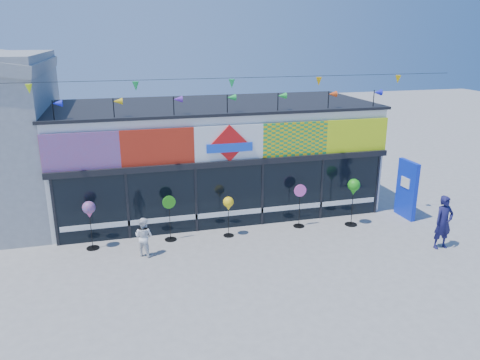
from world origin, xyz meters
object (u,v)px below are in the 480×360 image
object	(u,v)px
spinner_2	(228,205)
spinner_4	(354,188)
child	(144,237)
spinner_1	(170,217)
blue_sign	(407,189)
spinner_0	(89,211)
spinner_3	(300,205)
adult_man	(444,222)

from	to	relation	value
spinner_2	spinner_4	distance (m)	4.54
spinner_2	child	distance (m)	3.02
spinner_2	spinner_1	bearing A→B (deg)	174.81
spinner_4	child	xyz separation A→B (m)	(-7.42, -0.55, -0.77)
blue_sign	spinner_2	distance (m)	6.87
spinner_1	blue_sign	bearing A→B (deg)	-1.05
spinner_0	spinner_3	world-z (taller)	spinner_0
spinner_1	child	bearing A→B (deg)	-134.63
spinner_1	spinner_4	bearing A→B (deg)	-3.36
spinner_0	spinner_1	distance (m)	2.56
spinner_3	spinner_4	world-z (taller)	spinner_4
child	spinner_0	bearing A→B (deg)	6.65
spinner_1	spinner_2	xyz separation A→B (m)	(1.97, -0.18, 0.31)
child	spinner_2	bearing A→B (deg)	-128.93
spinner_3	child	distance (m)	5.61
spinner_2	adult_man	xyz separation A→B (m)	(6.43, -2.68, -0.25)
spinner_3	adult_man	bearing A→B (deg)	-36.86
blue_sign	spinner_4	distance (m)	2.36
blue_sign	spinner_3	bearing A→B (deg)	176.73
spinner_0	child	xyz separation A→B (m)	(1.60, -0.91, -0.67)
spinner_3	child	world-z (taller)	spinner_3
blue_sign	adult_man	size ratio (longest dim) A/B	1.24
spinner_2	spinner_3	size ratio (longest dim) A/B	0.90
blue_sign	adult_man	xyz separation A→B (m)	(-0.44, -2.70, -0.22)
blue_sign	spinner_3	distance (m)	4.23
blue_sign	spinner_0	distance (m)	11.35
spinner_4	spinner_2	bearing A→B (deg)	177.44
spinner_2	child	xyz separation A→B (m)	(-2.88, -0.75, -0.51)
blue_sign	spinner_0	world-z (taller)	blue_sign
spinner_2	child	size ratio (longest dim) A/B	1.13
spinner_4	spinner_0	bearing A→B (deg)	177.69
spinner_0	spinner_4	distance (m)	9.02
spinner_0	spinner_3	distance (m)	7.14
spinner_1	adult_man	distance (m)	8.87
child	spinner_1	bearing A→B (deg)	-98.18
spinner_0	adult_man	distance (m)	11.28
adult_man	child	world-z (taller)	adult_man
spinner_1	spinner_2	distance (m)	2.00
spinner_0	adult_man	world-z (taller)	adult_man
spinner_0	spinner_3	bearing A→B (deg)	-0.04
adult_man	spinner_0	bearing A→B (deg)	163.43
spinner_2	adult_man	world-z (taller)	adult_man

